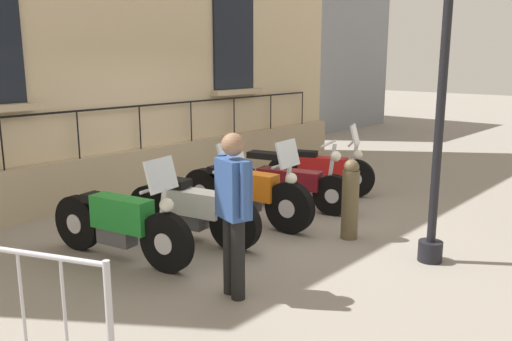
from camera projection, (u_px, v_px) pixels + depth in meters
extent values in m
plane|color=gray|center=(236.00, 220.00, 7.75)|extent=(60.00, 60.00, 0.00)
cube|color=tan|center=(141.00, 172.00, 9.14)|extent=(0.20, 11.04, 0.80)
cube|color=black|center=(234.00, 23.00, 10.41)|extent=(0.06, 1.11, 2.60)
cube|color=tan|center=(237.00, 92.00, 10.65)|extent=(0.24, 1.31, 0.10)
cube|color=black|center=(139.00, 106.00, 8.88)|extent=(0.03, 9.27, 0.03)
cylinder|color=black|center=(2.00, 144.00, 7.25)|extent=(0.02, 0.02, 0.74)
cylinder|color=black|center=(78.00, 135.00, 8.10)|extent=(0.02, 0.02, 0.74)
cylinder|color=black|center=(140.00, 128.00, 8.95)|extent=(0.02, 0.02, 0.74)
cylinder|color=black|center=(191.00, 122.00, 9.80)|extent=(0.02, 0.02, 0.74)
cylinder|color=black|center=(234.00, 116.00, 10.65)|extent=(0.02, 0.02, 0.74)
cylinder|color=black|center=(271.00, 112.00, 11.50)|extent=(0.02, 0.02, 0.74)
cylinder|color=black|center=(302.00, 108.00, 12.36)|extent=(0.02, 0.02, 0.74)
cylinder|color=black|center=(167.00, 242.00, 5.81)|extent=(0.70, 0.24, 0.69)
cylinder|color=silver|center=(167.00, 242.00, 5.81)|extent=(0.26, 0.18, 0.24)
cylinder|color=black|center=(78.00, 223.00, 6.50)|extent=(0.70, 0.24, 0.69)
cylinder|color=silver|center=(78.00, 223.00, 6.50)|extent=(0.26, 0.18, 0.24)
cube|color=#1E842D|center=(122.00, 214.00, 6.08)|extent=(0.82, 0.39, 0.38)
cube|color=#4C4C51|center=(117.00, 234.00, 6.19)|extent=(0.50, 0.28, 0.24)
cube|color=black|center=(101.00, 199.00, 6.21)|extent=(0.48, 0.30, 0.10)
cylinder|color=silver|center=(162.00, 215.00, 5.77)|extent=(0.17, 0.09, 0.62)
cylinder|color=silver|center=(157.00, 188.00, 5.73)|extent=(0.14, 0.53, 0.04)
sphere|color=white|center=(167.00, 205.00, 5.71)|extent=(0.16, 0.16, 0.16)
cylinder|color=silver|center=(116.00, 238.00, 6.40)|extent=(0.71, 0.22, 0.08)
cube|color=silver|center=(161.00, 175.00, 5.67)|extent=(0.20, 0.45, 0.36)
cylinder|color=black|center=(235.00, 224.00, 6.47)|extent=(0.69, 0.29, 0.67)
cylinder|color=silver|center=(235.00, 224.00, 6.47)|extent=(0.27, 0.22, 0.24)
cylinder|color=black|center=(151.00, 209.00, 7.10)|extent=(0.69, 0.29, 0.67)
cylinder|color=silver|center=(151.00, 209.00, 7.10)|extent=(0.27, 0.22, 0.24)
cube|color=silver|center=(194.00, 202.00, 6.72)|extent=(0.85, 0.44, 0.31)
cube|color=#4C4C51|center=(188.00, 218.00, 6.82)|extent=(0.52, 0.32, 0.24)
cube|color=black|center=(173.00, 182.00, 6.83)|extent=(0.50, 0.34, 0.10)
cylinder|color=silver|center=(231.00, 196.00, 6.42)|extent=(0.17, 0.09, 0.71)
cylinder|color=silver|center=(228.00, 167.00, 6.37)|extent=(0.16, 0.61, 0.04)
sphere|color=white|center=(236.00, 183.00, 6.35)|extent=(0.16, 0.16, 0.16)
cylinder|color=silver|center=(186.00, 222.00, 7.04)|extent=(0.73, 0.23, 0.08)
cube|color=silver|center=(232.00, 156.00, 6.31)|extent=(0.22, 0.52, 0.36)
cylinder|color=black|center=(290.00, 208.00, 7.12)|extent=(0.72, 0.23, 0.71)
cylinder|color=silver|center=(290.00, 208.00, 7.12)|extent=(0.27, 0.20, 0.25)
cylinder|color=black|center=(204.00, 192.00, 7.96)|extent=(0.72, 0.23, 0.71)
cylinder|color=silver|center=(204.00, 192.00, 7.96)|extent=(0.27, 0.20, 0.25)
cube|color=orange|center=(247.00, 184.00, 7.46)|extent=(0.96, 0.37, 0.37)
cube|color=#4C4C51|center=(241.00, 201.00, 7.57)|extent=(0.58, 0.27, 0.25)
cube|color=black|center=(226.00, 171.00, 7.64)|extent=(0.55, 0.29, 0.10)
cylinder|color=silver|center=(287.00, 186.00, 7.08)|extent=(0.17, 0.08, 0.60)
cylinder|color=silver|center=(284.00, 164.00, 7.05)|extent=(0.10, 0.57, 0.04)
sphere|color=white|center=(291.00, 179.00, 7.02)|extent=(0.16, 0.16, 0.16)
cylinder|color=silver|center=(237.00, 205.00, 7.82)|extent=(0.85, 0.18, 0.08)
cube|color=silver|center=(288.00, 154.00, 6.98)|extent=(0.18, 0.48, 0.36)
cylinder|color=black|center=(333.00, 195.00, 7.94)|extent=(0.64, 0.31, 0.62)
cylinder|color=silver|center=(333.00, 195.00, 7.94)|extent=(0.25, 0.22, 0.22)
cylinder|color=black|center=(243.00, 184.00, 8.60)|extent=(0.64, 0.31, 0.62)
cylinder|color=silver|center=(243.00, 184.00, 8.60)|extent=(0.25, 0.22, 0.22)
cube|color=maroon|center=(289.00, 179.00, 8.21)|extent=(1.05, 0.54, 0.28)
cube|color=#4C4C51|center=(283.00, 191.00, 8.30)|extent=(0.65, 0.38, 0.22)
cube|color=black|center=(266.00, 155.00, 8.31)|extent=(0.61, 0.40, 0.10)
cylinder|color=silver|center=(331.00, 170.00, 7.88)|extent=(0.17, 0.10, 0.79)
cylinder|color=silver|center=(328.00, 144.00, 7.82)|extent=(0.20, 0.61, 0.04)
sphere|color=white|center=(336.00, 156.00, 7.81)|extent=(0.16, 0.16, 0.16)
cylinder|color=silver|center=(276.00, 194.00, 8.55)|extent=(0.90, 0.32, 0.08)
cylinder|color=black|center=(356.00, 178.00, 8.98)|extent=(0.64, 0.37, 0.64)
cylinder|color=silver|center=(356.00, 178.00, 8.98)|extent=(0.26, 0.22, 0.23)
cylinder|color=black|center=(285.00, 173.00, 9.37)|extent=(0.64, 0.37, 0.64)
cylinder|color=silver|center=(285.00, 173.00, 9.37)|extent=(0.26, 0.22, 0.23)
cube|color=red|center=(323.00, 166.00, 9.12)|extent=(0.87, 0.55, 0.29)
cube|color=#4C4C51|center=(317.00, 177.00, 9.20)|extent=(0.54, 0.37, 0.23)
cube|color=black|center=(304.00, 154.00, 9.19)|extent=(0.52, 0.38, 0.10)
cylinder|color=silver|center=(353.00, 161.00, 8.93)|extent=(0.17, 0.12, 0.60)
cylinder|color=silver|center=(351.00, 144.00, 8.89)|extent=(0.24, 0.50, 0.04)
sphere|color=white|center=(358.00, 155.00, 8.89)|extent=(0.16, 0.16, 0.16)
cylinder|color=silver|center=(309.00, 181.00, 9.39)|extent=(0.73, 0.37, 0.08)
cube|color=silver|center=(355.00, 135.00, 8.84)|extent=(0.28, 0.45, 0.36)
cylinder|color=black|center=(430.00, 251.00, 6.17)|extent=(0.28, 0.28, 0.24)
cylinder|color=black|center=(442.00, 89.00, 5.77)|extent=(0.10, 0.10, 4.02)
cylinder|color=#B7B7BF|center=(111.00, 334.00, 3.53)|extent=(0.05, 0.05, 1.05)
cylinder|color=#B7B7BF|center=(23.00, 307.00, 3.75)|extent=(0.02, 0.02, 0.87)
cylinder|color=#B7B7BF|center=(65.00, 315.00, 3.63)|extent=(0.02, 0.02, 0.87)
cylinder|color=brown|center=(350.00, 205.00, 6.88)|extent=(0.22, 0.22, 0.91)
sphere|color=brown|center=(351.00, 167.00, 6.77)|extent=(0.20, 0.20, 0.20)
cylinder|color=black|center=(238.00, 260.00, 5.14)|extent=(0.14, 0.14, 0.82)
cylinder|color=black|center=(230.00, 255.00, 5.27)|extent=(0.14, 0.14, 0.82)
cube|color=#2D4C8C|center=(233.00, 189.00, 5.06)|extent=(0.41, 0.32, 0.58)
sphere|color=#8C664C|center=(233.00, 144.00, 4.97)|extent=(0.22, 0.22, 0.22)
cylinder|color=#2D4C8C|center=(245.00, 191.00, 4.87)|extent=(0.09, 0.09, 0.55)
cylinder|color=#2D4C8C|center=(223.00, 181.00, 5.24)|extent=(0.09, 0.09, 0.55)
cube|color=gray|center=(279.00, 37.00, 18.40)|extent=(5.57, 5.26, 6.06)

